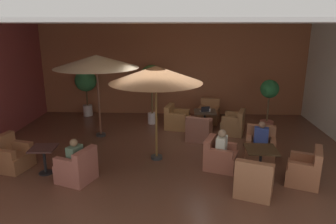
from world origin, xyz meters
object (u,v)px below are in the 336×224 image
(armchair_mid_center_east, at_px, (219,157))
(patio_umbrella_tall_red, at_px, (96,62))
(armchair_front_left_south, at_px, (176,120))
(open_laptop, at_px, (205,110))
(cafe_table_front_left, at_px, (205,115))
(cafe_table_front_right, at_px, (44,154))
(armchair_mid_center_west, at_px, (305,171))
(patio_umbrella_center_beige, at_px, (156,75))
(potted_tree_left_corner, at_px, (152,80))
(armchair_front_right_east, at_px, (77,168))
(patron_with_friend, at_px, (261,135))
(iced_drink_cup, at_px, (209,110))
(armchair_front_left_east, at_px, (209,114))
(potted_tree_mid_left, at_px, (269,97))
(armchair_front_right_north, at_px, (11,157))
(armchair_front_left_north, at_px, (234,125))
(armchair_mid_center_south, at_px, (254,181))
(potted_tree_mid_right, at_px, (86,83))
(patron_blue_shirt, at_px, (75,153))
(cafe_table_mid_center, at_px, (261,155))
(armchair_front_left_west, at_px, (199,131))
(armchair_mid_center_north, at_px, (260,147))
(patron_by_window, at_px, (222,143))

(armchair_mid_center_east, relative_size, patio_umbrella_tall_red, 0.36)
(armchair_front_left_south, bearing_deg, open_laptop, -15.46)
(cafe_table_front_left, xyz_separation_m, open_laptop, (-0.01, -0.05, 0.19))
(armchair_mid_center_east, bearing_deg, cafe_table_front_right, -173.62)
(cafe_table_front_right, distance_m, armchair_mid_center_west, 6.31)
(patio_umbrella_center_beige, relative_size, potted_tree_left_corner, 1.17)
(armchair_front_right_east, xyz_separation_m, patron_with_friend, (4.64, 1.47, 0.39))
(iced_drink_cup, bearing_deg, armchair_front_left_east, 84.89)
(patio_umbrella_tall_red, xyz_separation_m, potted_tree_mid_left, (5.74, 0.95, -1.30))
(cafe_table_front_left, distance_m, armchair_front_left_south, 1.06)
(armchair_front_right_north, relative_size, potted_tree_mid_left, 0.53)
(armchair_front_left_north, relative_size, armchair_mid_center_south, 0.98)
(armchair_front_left_east, bearing_deg, armchair_mid_center_west, -68.64)
(armchair_front_left_south, xyz_separation_m, armchair_front_right_east, (-2.28, -4.08, 0.02))
(potted_tree_mid_right, bearing_deg, patron_blue_shirt, -76.24)
(open_laptop, bearing_deg, armchair_front_right_north, -148.24)
(potted_tree_left_corner, bearing_deg, cafe_table_front_right, -118.55)
(armchair_front_left_south, height_order, patron_blue_shirt, patron_blue_shirt)
(cafe_table_mid_center, relative_size, patron_with_friend, 1.13)
(armchair_front_left_south, height_order, cafe_table_front_right, armchair_front_left_south)
(patio_umbrella_center_beige, xyz_separation_m, iced_drink_cup, (1.65, 2.46, -1.61))
(cafe_table_mid_center, height_order, armchair_mid_center_east, armchair_mid_center_east)
(armchair_mid_center_east, bearing_deg, cafe_table_front_left, 93.30)
(armchair_front_left_north, distance_m, patron_with_friend, 2.16)
(armchair_front_right_north, distance_m, potted_tree_left_corner, 5.34)
(potted_tree_left_corner, bearing_deg, patio_umbrella_center_beige, -82.61)
(cafe_table_mid_center, distance_m, iced_drink_cup, 3.46)
(cafe_table_mid_center, xyz_separation_m, potted_tree_mid_left, (1.08, 3.56, 0.66))
(iced_drink_cup, bearing_deg, armchair_mid_center_south, -81.57)
(cafe_table_front_left, xyz_separation_m, patron_blue_shirt, (-3.32, -3.85, 0.16))
(armchair_front_left_east, distance_m, cafe_table_front_right, 6.34)
(patio_umbrella_center_beige, relative_size, iced_drink_cup, 23.55)
(armchair_front_left_south, height_order, armchair_mid_center_west, armchair_mid_center_west)
(armchair_mid_center_east, distance_m, iced_drink_cup, 3.01)
(armchair_front_left_east, relative_size, potted_tree_left_corner, 0.42)
(armchair_front_right_east, distance_m, potted_tree_mid_right, 5.77)
(potted_tree_left_corner, bearing_deg, potted_tree_mid_right, 161.30)
(cafe_table_front_right, distance_m, potted_tree_left_corner, 4.95)
(armchair_front_left_east, xyz_separation_m, iced_drink_cup, (-0.09, -1.04, 0.43))
(armchair_front_left_west, bearing_deg, patio_umbrella_center_beige, -129.57)
(potted_tree_mid_right, distance_m, patron_with_friend, 7.28)
(patio_umbrella_tall_red, xyz_separation_m, potted_tree_left_corner, (1.61, 1.46, -0.82))
(armchair_mid_center_north, relative_size, potted_tree_mid_right, 0.49)
(patron_by_window, bearing_deg, iced_drink_cup, 91.24)
(armchair_front_left_north, bearing_deg, armchair_front_right_east, -140.07)
(potted_tree_left_corner, height_order, potted_tree_mid_left, potted_tree_left_corner)
(armchair_front_right_east, xyz_separation_m, patio_umbrella_center_beige, (1.78, 1.36, 2.04))
(armchair_front_left_west, bearing_deg, potted_tree_mid_left, 25.85)
(cafe_table_front_right, relative_size, armchair_mid_center_north, 0.75)
(armchair_mid_center_west, bearing_deg, armchair_mid_center_north, 117.46)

